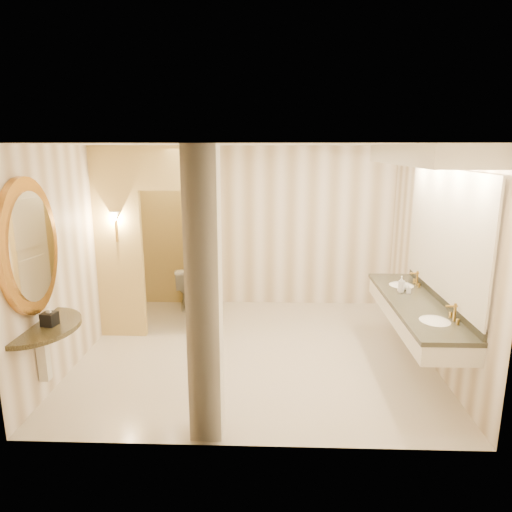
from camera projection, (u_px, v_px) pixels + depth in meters
The scene contains 16 objects.
floor at pixel (255, 351), 6.12m from camera, with size 4.50×4.50×0.00m, color beige.
ceiling at pixel (255, 145), 5.50m from camera, with size 4.50×4.50×0.00m, color white.
wall_back at pixel (259, 227), 7.76m from camera, with size 4.50×0.02×2.70m, color white.
wall_front at pixel (246, 307), 3.87m from camera, with size 4.50×0.02×2.70m, color white.
wall_left at pixel (81, 252), 5.89m from camera, with size 0.02×4.00×2.70m, color white.
wall_right at pixel (434, 255), 5.74m from camera, with size 0.02×4.00×2.70m, color white.
toilet_closet at pixel (183, 236), 6.79m from camera, with size 1.50×1.55×2.70m.
wall_sconce at pixel (115, 218), 6.21m from camera, with size 0.14×0.14×0.42m.
vanity at pixel (424, 239), 5.29m from camera, with size 0.75×2.58×2.09m.
console_shelf at pixel (32, 281), 4.62m from camera, with size 1.07×1.07×1.99m.
pillar at pixel (204, 299), 4.08m from camera, with size 0.29×0.29×2.70m, color silver.
tissue_box at pixel (49, 319), 4.70m from camera, with size 0.14×0.14×0.14m, color black.
toilet at pixel (187, 286), 7.78m from camera, with size 0.40×0.70×0.72m, color white.
soap_bottle_a at pixel (409, 289), 5.75m from camera, with size 0.05×0.05×0.12m, color beige.
soap_bottle_b at pixel (404, 285), 5.87m from camera, with size 0.10×0.10×0.12m, color silver.
soap_bottle_c at pixel (401, 284), 5.76m from camera, with size 0.08×0.08×0.21m, color #C6B28C.
Camera 1 is at (0.21, -5.66, 2.66)m, focal length 32.00 mm.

